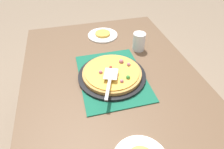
# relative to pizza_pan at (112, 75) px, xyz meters

# --- Properties ---
(ground_plane) EXTENTS (8.00, 8.00, 0.00)m
(ground_plane) POSITION_rel_pizza_pan_xyz_m (0.00, 0.00, -0.76)
(ground_plane) COLOR #84705B
(dining_table) EXTENTS (1.40, 1.00, 0.75)m
(dining_table) POSITION_rel_pizza_pan_xyz_m (0.00, 0.00, -0.12)
(dining_table) COLOR brown
(dining_table) RESTS_ON ground_plane
(placemat) EXTENTS (0.48, 0.36, 0.01)m
(placemat) POSITION_rel_pizza_pan_xyz_m (0.00, 0.00, -0.01)
(placemat) COLOR #145B42
(placemat) RESTS_ON dining_table
(pizza_pan) EXTENTS (0.38, 0.38, 0.01)m
(pizza_pan) POSITION_rel_pizza_pan_xyz_m (0.00, 0.00, 0.00)
(pizza_pan) COLOR black
(pizza_pan) RESTS_ON placemat
(pizza) EXTENTS (0.33, 0.33, 0.05)m
(pizza) POSITION_rel_pizza_pan_xyz_m (-0.00, -0.00, 0.02)
(pizza) COLOR #B78442
(pizza) RESTS_ON pizza_pan
(plate_near_left) EXTENTS (0.22, 0.22, 0.01)m
(plate_near_left) POSITION_rel_pizza_pan_xyz_m (0.47, -0.05, -0.01)
(plate_near_left) COLOR white
(plate_near_left) RESTS_ON dining_table
(served_slice_left) EXTENTS (0.11, 0.11, 0.02)m
(served_slice_left) POSITION_rel_pizza_pan_xyz_m (0.47, -0.05, 0.01)
(served_slice_left) COLOR gold
(served_slice_left) RESTS_ON plate_near_left
(cup_far) EXTENTS (0.08, 0.08, 0.12)m
(cup_far) POSITION_rel_pizza_pan_xyz_m (0.23, -0.24, 0.05)
(cup_far) COLOR white
(cup_far) RESTS_ON dining_table
(pizza_server) EXTENTS (0.23, 0.12, 0.01)m
(pizza_server) POSITION_rel_pizza_pan_xyz_m (-0.09, 0.03, 0.06)
(pizza_server) COLOR silver
(pizza_server) RESTS_ON pizza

